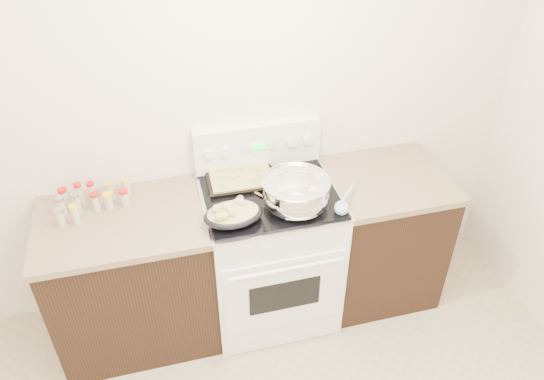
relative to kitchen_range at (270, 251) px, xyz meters
name	(u,v)px	position (x,y,z in m)	size (l,w,h in m)	color
room_shell	(274,299)	(-0.35, -1.42, 1.21)	(4.10, 3.60, 2.75)	silver
counter_left	(134,278)	(-0.83, 0.01, -0.03)	(0.93, 0.67, 0.92)	black
counter_right	(378,234)	(0.73, 0.01, -0.03)	(0.73, 0.67, 0.92)	black
kitchen_range	(270,251)	(0.00, 0.00, 0.00)	(0.78, 0.73, 1.22)	white
mixing_bowl	(296,193)	(0.11, -0.15, 0.54)	(0.39, 0.39, 0.22)	silver
roasting_pan	(233,214)	(-0.25, -0.19, 0.50)	(0.33, 0.25, 0.12)	black
baking_sheet	(242,178)	(-0.13, 0.15, 0.47)	(0.41, 0.29, 0.06)	black
wooden_spoon	(243,195)	(-0.15, 0.00, 0.46)	(0.16, 0.21, 0.04)	#A07949
blue_ladle	(342,206)	(0.34, -0.26, 0.49)	(0.19, 0.24, 0.10)	#9BD2E7
spice_jars	(89,200)	(-0.98, 0.14, 0.49)	(0.39, 0.23, 0.13)	#BFB28C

